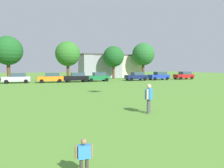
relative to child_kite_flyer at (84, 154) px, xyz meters
The scene contains 16 objects.
ground_plane 25.68m from the child_kite_flyer, 89.13° to the left, with size 160.00×160.00×0.00m, color #568C33.
child_kite_flyer is the anchor object (origin of this frame).
adult_bystander 7.79m from the child_kite_flyer, 47.76° to the left, with size 0.61×0.61×1.69m.
parked_car_silver_2 34.10m from the child_kite_flyer, 95.06° to the left, with size 4.30×2.02×1.68m.
parked_car_orange_3 33.43m from the child_kite_flyer, 85.98° to the left, with size 4.30×2.02×1.68m.
parked_car_black_4 33.82m from the child_kite_flyer, 78.54° to the left, with size 4.30×2.02×1.68m.
parked_car_green_5 35.20m from the child_kite_flyer, 72.00° to the left, with size 4.30×2.02×1.68m.
parked_car_navy_6 37.98m from the child_kite_flyer, 60.50° to the left, with size 4.30×2.02×1.68m.
parked_car_blue_7 41.02m from the child_kite_flyer, 54.10° to the left, with size 4.30×2.02×1.68m.
parked_car_red_8 45.05m from the child_kite_flyer, 47.56° to the left, with size 4.30×2.02×1.68m.
tree_left 40.77m from the child_kite_flyer, 96.66° to the left, with size 5.43×5.43×8.46m.
tree_center 40.70m from the child_kite_flyer, 80.86° to the left, with size 5.09×5.09×7.93m.
tree_right 45.06m from the child_kite_flyer, 67.55° to the left, with size 4.80×4.80×7.47m.
tree_far_right 48.87m from the child_kite_flyer, 59.03° to the left, with size 5.45×5.45×8.49m.
house_left 51.42m from the child_kite_flyer, 67.04° to the left, with size 13.69×6.62×5.78m.
house_right 49.90m from the child_kite_flyer, 71.62° to the left, with size 10.09×6.63×5.87m.
Camera 1 is at (-1.59, -0.67, 2.67)m, focal length 34.70 mm.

